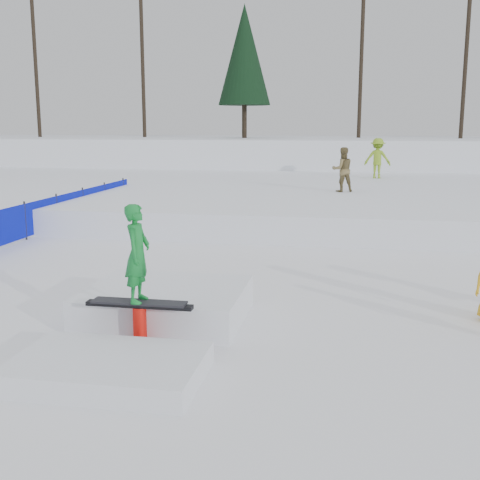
% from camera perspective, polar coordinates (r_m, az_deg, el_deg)
% --- Properties ---
extents(ground, '(120.00, 120.00, 0.00)m').
position_cam_1_polar(ground, '(9.71, -5.06, -8.50)').
color(ground, white).
extents(snow_berm, '(60.00, 14.00, 2.40)m').
position_cam_1_polar(snow_berm, '(38.96, 6.66, 7.85)').
color(snow_berm, white).
rests_on(snow_berm, ground).
extents(snow_midrise, '(50.00, 18.00, 0.80)m').
position_cam_1_polar(snow_midrise, '(25.11, 4.56, 4.41)').
color(snow_midrise, white).
rests_on(snow_midrise, ground).
extents(safety_fence, '(0.05, 16.00, 1.10)m').
position_cam_1_polar(safety_fence, '(18.03, -19.69, 1.74)').
color(safety_fence, '#0811AD').
rests_on(safety_fence, ground).
extents(treeline, '(40.24, 4.22, 10.50)m').
position_cam_1_polar(treeline, '(37.53, 16.59, 16.92)').
color(treeline, black).
rests_on(treeline, snow_berm).
extents(walker_olive, '(0.94, 0.83, 1.62)m').
position_cam_1_polar(walker_olive, '(22.32, 9.70, 6.60)').
color(walker_olive, brown).
rests_on(walker_olive, snow_midrise).
extents(walker_ygreen, '(1.25, 0.82, 1.81)m').
position_cam_1_polar(walker_ygreen, '(28.35, 12.91, 7.56)').
color(walker_ygreen, '#82AD24').
rests_on(walker_ygreen, snow_midrise).
extents(jib_rail_feature, '(2.60, 4.40, 2.11)m').
position_cam_1_polar(jib_rail_feature, '(9.54, -8.30, -7.00)').
color(jib_rail_feature, white).
rests_on(jib_rail_feature, ground).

